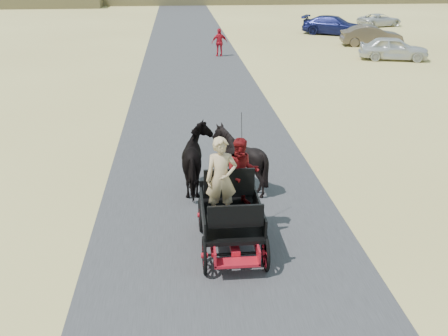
{
  "coord_description": "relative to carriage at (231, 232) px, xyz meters",
  "views": [
    {
      "loc": [
        -0.87,
        -7.86,
        5.89
      ],
      "look_at": [
        0.13,
        3.08,
        1.2
      ],
      "focal_mm": 40.0,
      "sensor_mm": 36.0,
      "label": 1
    }
  ],
  "objects": [
    {
      "name": "horse_right",
      "position": [
        0.55,
        3.0,
        0.49
      ],
      "size": [
        1.37,
        1.54,
        1.7
      ],
      "primitive_type": "imported",
      "rotation": [
        0.0,
        0.0,
        3.14
      ],
      "color": "black",
      "rests_on": "ground"
    },
    {
      "name": "car_a",
      "position": [
        12.11,
        20.36,
        0.33
      ],
      "size": [
        4.36,
        2.62,
        1.39
      ],
      "primitive_type": "imported",
      "rotation": [
        0.0,
        0.0,
        1.31
      ],
      "color": "silver",
      "rests_on": "ground"
    },
    {
      "name": "driver_man",
      "position": [
        -0.2,
        0.05,
        1.26
      ],
      "size": [
        0.66,
        0.43,
        1.8
      ],
      "primitive_type": "imported",
      "color": "tan",
      "rests_on": "carriage"
    },
    {
      "name": "road",
      "position": [
        -0.13,
        -1.48,
        -0.35
      ],
      "size": [
        6.0,
        140.0,
        0.01
      ],
      "primitive_type": "cube",
      "color": "#38383A",
      "rests_on": "ground"
    },
    {
      "name": "ground",
      "position": [
        -0.13,
        -1.48,
        -0.36
      ],
      "size": [
        140.0,
        140.0,
        0.0
      ],
      "primitive_type": "plane",
      "color": "tan"
    },
    {
      "name": "car_c",
      "position": [
        11.58,
        31.07,
        0.37
      ],
      "size": [
        5.37,
        4.22,
        1.46
      ],
      "primitive_type": "imported",
      "rotation": [
        0.0,
        0.0,
        1.06
      ],
      "color": "navy",
      "rests_on": "ground"
    },
    {
      "name": "pedestrian",
      "position": [
        1.64,
        22.47,
        0.5
      ],
      "size": [
        1.05,
        0.53,
        1.73
      ],
      "primitive_type": "imported",
      "rotation": [
        0.0,
        0.0,
        3.25
      ],
      "color": "red",
      "rests_on": "ground"
    },
    {
      "name": "horse_left",
      "position": [
        -0.55,
        3.0,
        0.49
      ],
      "size": [
        0.91,
        2.01,
        1.7
      ],
      "primitive_type": "imported",
      "rotation": [
        0.0,
        0.0,
        3.14
      ],
      "color": "black",
      "rests_on": "ground"
    },
    {
      "name": "carriage",
      "position": [
        0.0,
        0.0,
        0.0
      ],
      "size": [
        1.3,
        2.4,
        0.72
      ],
      "primitive_type": null,
      "color": "black",
      "rests_on": "ground"
    },
    {
      "name": "car_b",
      "position": [
        12.65,
        25.54,
        0.33
      ],
      "size": [
        4.36,
        2.0,
        1.39
      ],
      "primitive_type": "imported",
      "rotation": [
        0.0,
        0.0,
        1.44
      ],
      "color": "brown",
      "rests_on": "ground"
    },
    {
      "name": "car_d",
      "position": [
        17.22,
        35.67,
        0.2
      ],
      "size": [
        4.37,
        2.94,
        1.11
      ],
      "primitive_type": "imported",
      "rotation": [
        0.0,
        0.0,
        1.87
      ],
      "color": "silver",
      "rests_on": "ground"
    },
    {
      "name": "passenger_woman",
      "position": [
        0.3,
        0.6,
        1.15
      ],
      "size": [
        0.77,
        0.6,
        1.58
      ],
      "primitive_type": "imported",
      "color": "#660C0F",
      "rests_on": "carriage"
    }
  ]
}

